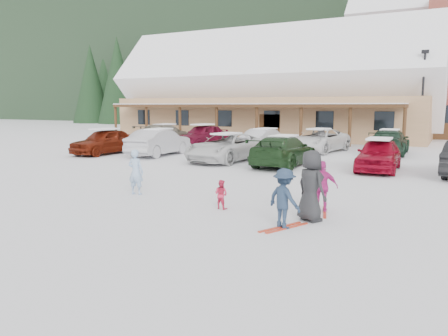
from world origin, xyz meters
The scene contains 23 objects.
ground centered at (0.00, 0.00, 0.00)m, with size 160.00×160.00×0.00m, color white.
forested_hillside centered at (0.00, 85.00, 19.00)m, with size 300.00×70.00×38.00m, color black.
day_lodge centered at (-9.00, 27.96, 3.94)m, with size 29.12×12.50×10.38m.
lamp_post centered at (4.41, 23.80, 3.82)m, with size 0.50×0.25×6.82m.
conifer_0 centered at (-26.00, 30.00, 5.69)m, with size 4.40×4.40×10.20m.
conifer_2 centered at (-30.00, 42.00, 6.83)m, with size 5.28×5.28×12.24m.
adult_skier centered at (-2.65, 0.36, 0.75)m, with size 0.55×0.36×1.51m, color #90B0D4.
toddler_red centered at (0.80, -0.13, 0.42)m, with size 0.41×0.32×0.84m, color #D4274B.
child_navy centered at (3.07, -1.19, 0.73)m, with size 0.94×0.54×1.45m, color #1E2E45.
skis_child_navy centered at (3.07, -1.19, 0.01)m, with size 0.20×1.40×0.03m, color #B43019.
child_magenta centered at (3.45, 0.83, 0.71)m, with size 0.84×0.35×1.43m, color #C22983.
skis_child_magenta centered at (3.45, 0.83, 0.01)m, with size 0.20×1.40×0.03m, color #B43019.
bystander_dark centered at (3.44, -0.24, 0.91)m, with size 0.89×0.58×1.82m, color #242426.
parked_car_0 centered at (-12.07, 9.06, 0.77)m, with size 1.81×4.51×1.54m, color #5D1709.
parked_car_1 centered at (-8.74, 9.98, 0.78)m, with size 1.66×4.75×1.57m, color #AFAFB4.
parked_car_2 centered at (-4.02, 9.50, 0.74)m, with size 2.44×5.29×1.47m, color silver.
parked_car_3 centered at (-0.72, 9.17, 0.74)m, with size 2.06×5.08×1.47m, color #1B3619.
parked_car_4 centered at (3.63, 9.66, 0.73)m, with size 1.72×4.28×1.46m, color maroon.
parked_car_7 centered at (-12.93, 16.47, 0.76)m, with size 2.12×5.23×1.52m, color slate.
parked_car_8 centered at (-9.58, 16.46, 0.79)m, with size 1.86×4.62×1.57m, color maroon.
parked_car_9 centered at (-4.65, 16.39, 0.70)m, with size 1.47×4.22×1.39m, color #B6B7BC.
parked_car_10 centered at (-0.98, 16.31, 0.73)m, with size 2.44×5.29×1.47m, color white.
parked_car_11 centered at (3.16, 16.99, 0.75)m, with size 2.09×5.15×1.49m, color #1B3525.
Camera 1 is at (6.54, -10.88, 2.93)m, focal length 35.00 mm.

